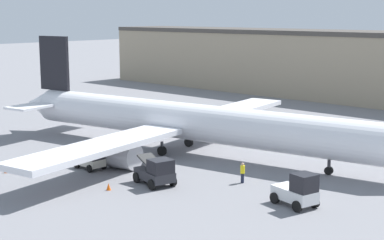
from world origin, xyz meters
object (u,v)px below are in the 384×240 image
belt_loader_truck (156,172)px  safety_cone_near (6,170)px  safety_cone_far (109,187)px  pushback_tug (92,159)px  airplane (183,122)px  ground_crew_worker (243,172)px  baggage_tug (298,191)px

belt_loader_truck → safety_cone_near: size_ratio=6.91×
safety_cone_far → safety_cone_near: bearing=-165.3°
pushback_tug → safety_cone_near: size_ratio=4.97×
airplane → belt_loader_truck: bearing=-66.3°
ground_crew_worker → pushback_tug: (-12.11, -5.49, -0.00)m
ground_crew_worker → baggage_tug: 6.68m
baggage_tug → safety_cone_far: bearing=-139.8°
baggage_tug → pushback_tug: (-18.48, -3.49, -0.26)m
airplane → belt_loader_truck: size_ratio=11.73×
baggage_tug → airplane: bearing=172.6°
airplane → safety_cone_far: airplane is taller
ground_crew_worker → pushback_tug: size_ratio=0.60×
ground_crew_worker → baggage_tug: (6.37, -2.00, 0.25)m
ground_crew_worker → baggage_tug: bearing=82.9°
ground_crew_worker → baggage_tug: size_ratio=0.47×
pushback_tug → airplane: bearing=83.4°
baggage_tug → belt_loader_truck: size_ratio=0.92×
ground_crew_worker → safety_cone_near: size_ratio=2.99×
airplane → belt_loader_truck: airplane is taller
baggage_tug → safety_cone_far: 14.23m
belt_loader_truck → pushback_tug: belt_loader_truck is taller
baggage_tug → belt_loader_truck: (-10.98, -3.01, -0.06)m
ground_crew_worker → baggage_tug: baggage_tug is taller
airplane → ground_crew_worker: size_ratio=27.07×
belt_loader_truck → safety_cone_far: (-1.70, -3.40, -0.80)m
ground_crew_worker → pushback_tug: pushback_tug is taller
pushback_tug → safety_cone_far: pushback_tug is taller
airplane → pushback_tug: (-1.41, -9.94, -2.13)m
baggage_tug → pushback_tug: baggage_tug is taller
ground_crew_worker → safety_cone_near: 19.92m
ground_crew_worker → pushback_tug: 13.30m
airplane → ground_crew_worker: bearing=-31.7°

